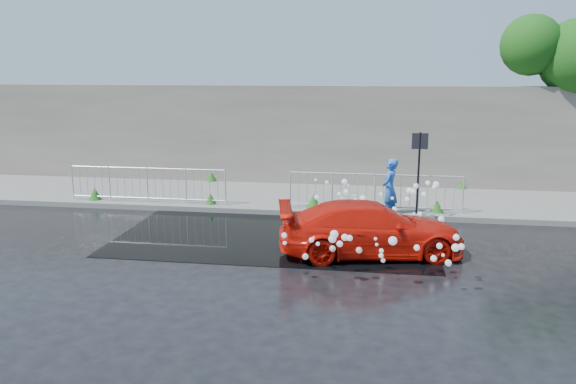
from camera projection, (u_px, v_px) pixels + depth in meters
name	position (u px, v px, depth m)	size (l,w,h in m)	color
ground	(250.00, 245.00, 13.76)	(90.00, 90.00, 0.00)	black
pavement	(283.00, 197.00, 18.58)	(30.00, 4.00, 0.15)	#5E5E59
curb	(272.00, 212.00, 16.64)	(30.00, 0.25, 0.16)	#5E5E59
retaining_wall	(292.00, 134.00, 20.31)	(30.00, 0.60, 3.50)	#615C51
puddle	(277.00, 234.00, 14.65)	(8.00, 5.00, 0.01)	black
sign_post	(419.00, 160.00, 15.77)	(0.45, 0.06, 2.50)	black
tree	(576.00, 51.00, 18.50)	(4.97, 2.56, 6.15)	#332114
railing_left	(147.00, 184.00, 17.43)	(5.05, 0.05, 1.10)	silver
railing_right	(375.00, 191.00, 16.40)	(5.05, 0.05, 1.10)	silver
weeds	(269.00, 193.00, 17.98)	(12.17, 3.93, 0.41)	#1E4412
water_spray	(378.00, 216.00, 13.64)	(3.70, 5.67, 1.03)	white
red_car	(371.00, 229.00, 12.94)	(1.72, 4.24, 1.23)	red
person	(390.00, 189.00, 15.97)	(0.64, 0.42, 1.75)	blue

